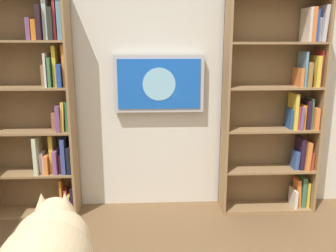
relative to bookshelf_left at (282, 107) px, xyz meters
The scene contains 4 objects.
wall_back 1.27m from the bookshelf_left, ahead, with size 4.52×0.06×2.70m, color silver.
bookshelf_left is the anchor object (origin of this frame).
bookshelf_right 2.22m from the bookshelf_left, ahead, with size 0.80×0.28×2.01m.
wall_mounted_tv 1.16m from the bookshelf_left, ahead, with size 0.83×0.07×0.53m.
Camera 1 is at (0.01, 1.21, 1.62)m, focal length 38.88 mm.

